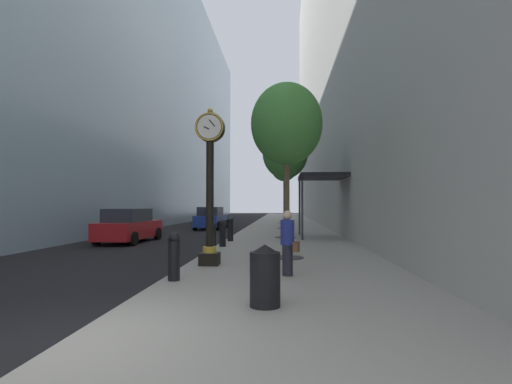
# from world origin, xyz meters

# --- Properties ---
(ground_plane) EXTENTS (110.00, 110.00, 0.00)m
(ground_plane) POSITION_xyz_m (0.00, 27.00, 0.00)
(ground_plane) COLOR black
(ground_plane) RESTS_ON ground
(sidewalk_right) EXTENTS (6.07, 80.00, 0.14)m
(sidewalk_right) POSITION_xyz_m (3.04, 30.00, 0.07)
(sidewalk_right) COLOR #9E998E
(sidewalk_right) RESTS_ON ground
(building_block_left) EXTENTS (9.00, 80.00, 27.53)m
(building_block_left) POSITION_xyz_m (-11.85, 30.00, 13.77)
(building_block_left) COLOR #849EB2
(building_block_left) RESTS_ON ground
(building_block_right) EXTENTS (9.00, 80.00, 37.38)m
(building_block_right) POSITION_xyz_m (10.57, 30.00, 18.69)
(building_block_right) COLOR #B7B2A8
(building_block_right) RESTS_ON ground
(street_clock) EXTENTS (0.84, 0.55, 4.53)m
(street_clock) POSITION_xyz_m (0.71, 6.19, 2.62)
(street_clock) COLOR black
(street_clock) RESTS_ON sidewalk_right
(bollard_nearest) EXTENTS (0.28, 0.28, 1.12)m
(bollard_nearest) POSITION_xyz_m (0.33, 3.88, 0.73)
(bollard_nearest) COLOR black
(bollard_nearest) RESTS_ON sidewalk_right
(bollard_third) EXTENTS (0.28, 0.28, 1.12)m
(bollard_third) POSITION_xyz_m (0.33, 8.69, 0.73)
(bollard_third) COLOR black
(bollard_third) RESTS_ON sidewalk_right
(bollard_fourth) EXTENTS (0.28, 0.28, 1.12)m
(bollard_fourth) POSITION_xyz_m (0.33, 11.10, 0.73)
(bollard_fourth) COLOR black
(bollard_fourth) RESTS_ON sidewalk_right
(bollard_fifth) EXTENTS (0.28, 0.28, 1.12)m
(bollard_fifth) POSITION_xyz_m (0.33, 13.51, 0.73)
(bollard_fifth) COLOR black
(bollard_fifth) RESTS_ON sidewalk_right
(street_tree_near) EXTENTS (2.34, 2.34, 5.72)m
(street_tree_near) POSITION_xyz_m (2.94, 7.85, 4.49)
(street_tree_near) COLOR #333335
(street_tree_near) RESTS_ON sidewalk_right
(street_tree_mid_near) EXTENTS (2.40, 2.40, 5.84)m
(street_tree_mid_near) POSITION_xyz_m (2.94, 15.69, 4.58)
(street_tree_mid_near) COLOR #333335
(street_tree_mid_near) RESTS_ON sidewalk_right
(street_tree_mid_far) EXTENTS (2.72, 2.72, 7.05)m
(street_tree_mid_far) POSITION_xyz_m (2.94, 23.54, 5.60)
(street_tree_mid_far) COLOR #333335
(street_tree_mid_far) RESTS_ON sidewalk_right
(street_tree_far) EXTENTS (2.54, 2.54, 6.80)m
(street_tree_far) POSITION_xyz_m (2.94, 31.38, 5.45)
(street_tree_far) COLOR #333335
(street_tree_far) RESTS_ON sidewalk_right
(trash_bin) EXTENTS (0.53, 0.53, 1.05)m
(trash_bin) POSITION_xyz_m (2.51, 1.74, 0.68)
(trash_bin) COLOR black
(trash_bin) RESTS_ON sidewalk_right
(pedestrian_walking) EXTENTS (0.51, 0.43, 1.58)m
(pedestrian_walking) POSITION_xyz_m (2.93, 4.67, 0.97)
(pedestrian_walking) COLOR #23232D
(pedestrian_walking) RESTS_ON sidewalk_right
(storefront_awning) EXTENTS (2.40, 3.60, 3.30)m
(storefront_awning) POSITION_xyz_m (4.83, 15.88, 3.28)
(storefront_awning) COLOR black
(storefront_awning) RESTS_ON sidewalk_right
(car_red_near) EXTENTS (2.08, 4.68, 1.66)m
(car_red_near) POSITION_xyz_m (-4.78, 13.99, 0.81)
(car_red_near) COLOR #AD191E
(car_red_near) RESTS_ON ground
(car_blue_mid) EXTENTS (2.08, 4.51, 1.68)m
(car_blue_mid) POSITION_xyz_m (-2.67, 24.67, 0.81)
(car_blue_mid) COLOR navy
(car_blue_mid) RESTS_ON ground
(car_silver_far) EXTENTS (1.95, 4.43, 1.60)m
(car_silver_far) POSITION_xyz_m (-4.47, 33.09, 0.78)
(car_silver_far) COLOR #B7BABF
(car_silver_far) RESTS_ON ground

